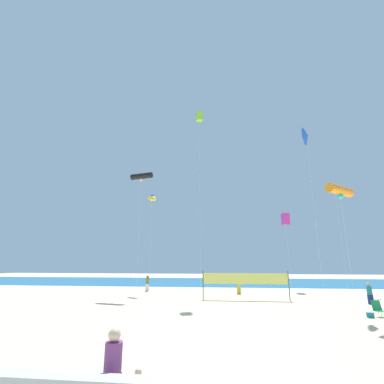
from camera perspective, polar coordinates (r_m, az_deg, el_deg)
The scene contains 16 objects.
ground_plane at distance 15.86m, azimuth 4.64°, elevation -25.64°, with size 120.00×120.00×0.00m, color beige.
ocean_band at distance 46.67m, azimuth 6.13°, elevation -17.96°, with size 120.00×20.00×0.01m, color #1E6B99.
mother_figure at distance 7.43m, azimuth -16.07°, elevation -31.38°, with size 0.39×0.39×1.70m.
beachgoer_olive_shirt at distance 32.27m, azimuth -9.19°, elevation -18.02°, with size 0.38×0.38×1.67m.
beachgoer_teal_shirt at distance 26.25m, azimuth 32.82°, elevation -17.07°, with size 0.37×0.37×1.60m.
beachgoer_sage_shirt at distance 30.03m, azimuth 9.61°, elevation -18.13°, with size 0.42×0.42×1.85m.
folding_beach_chair at distance 21.02m, azimuth 34.00°, elevation -19.27°, with size 0.52×0.65×0.89m.
volleyball_net at distance 25.40m, azimuth 10.89°, elevation -17.39°, with size 7.35×0.12×2.40m.
beach_handbag at distance 20.34m, azimuth 32.93°, elevation -20.58°, with size 0.36×0.18×0.29m, color #19727A.
kite_orange_tube at distance 20.56m, azimuth 28.20°, elevation 0.26°, with size 2.32×2.16×8.02m.
kite_lime_box at distance 32.79m, azimuth 1.52°, elevation 15.27°, with size 0.87×0.87×19.87m.
kite_yellow_diamond at distance 36.57m, azimuth 27.43°, elevation 0.70°, with size 0.77×0.78×11.88m.
kite_magenta_box at distance 35.96m, azimuth 18.74°, elevation -5.32°, with size 0.87×0.87×8.93m.
kite_yellow_inflatable at distance 32.68m, azimuth -8.26°, elevation -1.35°, with size 1.66×1.64×10.86m.
kite_blue_delta at distance 25.98m, azimuth 22.52°, elevation 10.59°, with size 1.06×1.50×14.37m.
kite_black_tube at distance 30.74m, azimuth -10.38°, elevation 3.19°, with size 2.57×1.19×12.56m.
Camera 1 is at (0.64, -15.53, 3.17)m, focal length 25.82 mm.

